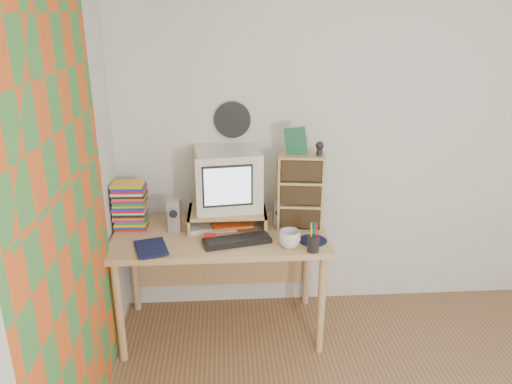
{
  "coord_description": "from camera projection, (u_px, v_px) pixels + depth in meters",
  "views": [
    {
      "loc": [
        -0.99,
        -1.63,
        2.14
      ],
      "look_at": [
        -0.79,
        1.33,
        1.05
      ],
      "focal_mm": 35.0,
      "sensor_mm": 36.0,
      "label": 1
    }
  ],
  "objects": [
    {
      "name": "back_wall",
      "position": [
        364.0,
        143.0,
        3.53
      ],
      "size": [
        3.5,
        0.0,
        3.5
      ],
      "primitive_type": "plane",
      "rotation": [
        1.57,
        0.0,
        0.0
      ],
      "color": "silver",
      "rests_on": "floor"
    },
    {
      "name": "left_wall",
      "position": [
        15.0,
        273.0,
        1.79
      ],
      "size": [
        0.0,
        3.5,
        3.5
      ],
      "primitive_type": "plane",
      "rotation": [
        1.57,
        0.0,
        1.57
      ],
      "color": "silver",
      "rests_on": "floor"
    },
    {
      "name": "curtain",
      "position": [
        68.0,
        240.0,
        2.27
      ],
      "size": [
        0.0,
        2.2,
        2.2
      ],
      "primitive_type": "plane",
      "rotation": [
        1.57,
        0.0,
        1.57
      ],
      "color": "#D1541D",
      "rests_on": "left_wall"
    },
    {
      "name": "wall_disc",
      "position": [
        232.0,
        120.0,
        3.39
      ],
      "size": [
        0.25,
        0.02,
        0.25
      ],
      "primitive_type": "cylinder",
      "rotation": [
        1.57,
        0.0,
        0.0
      ],
      "color": "black",
      "rests_on": "back_wall"
    },
    {
      "name": "desk",
      "position": [
        221.0,
        247.0,
        3.4
      ],
      "size": [
        1.4,
        0.7,
        0.75
      ],
      "color": "#DEAE77",
      "rests_on": "floor"
    },
    {
      "name": "monitor_riser",
      "position": [
        227.0,
        213.0,
        3.36
      ],
      "size": [
        0.52,
        0.3,
        0.12
      ],
      "color": "tan",
      "rests_on": "desk"
    },
    {
      "name": "crt_monitor",
      "position": [
        227.0,
        180.0,
        3.33
      ],
      "size": [
        0.47,
        0.47,
        0.4
      ],
      "primitive_type": "cube",
      "rotation": [
        0.0,
        0.0,
        0.13
      ],
      "color": "silver",
      "rests_on": "monitor_riser"
    },
    {
      "name": "speaker_left",
      "position": [
        174.0,
        216.0,
        3.29
      ],
      "size": [
        0.08,
        0.08,
        0.21
      ],
      "primitive_type": "cube",
      "rotation": [
        0.0,
        0.0,
        -0.02
      ],
      "color": "#9D9DA2",
      "rests_on": "desk"
    },
    {
      "name": "speaker_right",
      "position": [
        278.0,
        214.0,
        3.36
      ],
      "size": [
        0.07,
        0.07,
        0.18
      ],
      "primitive_type": "cube",
      "rotation": [
        0.0,
        0.0,
        0.07
      ],
      "color": "#9D9DA2",
      "rests_on": "desk"
    },
    {
      "name": "keyboard",
      "position": [
        237.0,
        241.0,
        3.15
      ],
      "size": [
        0.45,
        0.23,
        0.03
      ],
      "primitive_type": "cube",
      "rotation": [
        0.0,
        0.0,
        0.23
      ],
      "color": "black",
      "rests_on": "desk"
    },
    {
      "name": "dvd_stack",
      "position": [
        130.0,
        207.0,
        3.33
      ],
      "size": [
        0.22,
        0.16,
        0.3
      ],
      "primitive_type": null,
      "rotation": [
        0.0,
        0.0,
        -0.04
      ],
      "color": "brown",
      "rests_on": "desk"
    },
    {
      "name": "cd_rack",
      "position": [
        301.0,
        191.0,
        3.31
      ],
      "size": [
        0.32,
        0.2,
        0.51
      ],
      "primitive_type": "cube",
      "rotation": [
        0.0,
        0.0,
        -0.14
      ],
      "color": "tan",
      "rests_on": "desk"
    },
    {
      "name": "mug",
      "position": [
        290.0,
        239.0,
        3.08
      ],
      "size": [
        0.17,
        0.17,
        0.11
      ],
      "primitive_type": "imported",
      "rotation": [
        0.0,
        0.0,
        -0.25
      ],
      "color": "silver",
      "rests_on": "desk"
    },
    {
      "name": "diary",
      "position": [
        136.0,
        249.0,
        3.03
      ],
      "size": [
        0.26,
        0.22,
        0.04
      ],
      "primitive_type": "imported",
      "rotation": [
        0.0,
        0.0,
        0.28
      ],
      "color": "#0F163A",
      "rests_on": "desk"
    },
    {
      "name": "mousepad",
      "position": [
        313.0,
        240.0,
        3.18
      ],
      "size": [
        0.21,
        0.21,
        0.0
      ],
      "primitive_type": "cylinder",
      "rotation": [
        0.0,
        0.0,
        -0.16
      ],
      "color": "black",
      "rests_on": "desk"
    },
    {
      "name": "pen_cup",
      "position": [
        313.0,
        240.0,
        3.02
      ],
      "size": [
        0.08,
        0.08,
        0.14
      ],
      "primitive_type": null,
      "rotation": [
        0.0,
        0.0,
        -0.05
      ],
      "color": "black",
      "rests_on": "desk"
    },
    {
      "name": "papers",
      "position": [
        220.0,
        224.0,
        3.38
      ],
      "size": [
        0.33,
        0.26,
        0.04
      ],
      "primitive_type": null,
      "rotation": [
        0.0,
        0.0,
        0.14
      ],
      "color": "beige",
      "rests_on": "desk"
    },
    {
      "name": "red_box",
      "position": [
        210.0,
        237.0,
        3.18
      ],
      "size": [
        0.08,
        0.05,
        0.04
      ],
      "primitive_type": "cube",
      "rotation": [
        0.0,
        0.0,
        -0.07
      ],
      "color": "red",
      "rests_on": "desk"
    },
    {
      "name": "game_box",
      "position": [
        296.0,
        141.0,
        3.2
      ],
      "size": [
        0.14,
        0.05,
        0.17
      ],
      "primitive_type": "cube",
      "rotation": [
        0.0,
        0.0,
        -0.15
      ],
      "color": "#195935",
      "rests_on": "cd_rack"
    },
    {
      "name": "webcam",
      "position": [
        320.0,
        148.0,
        3.19
      ],
      "size": [
        0.06,
        0.06,
        0.09
      ],
      "primitive_type": null,
      "rotation": [
        0.0,
        0.0,
        -0.02
      ],
      "color": "black",
      "rests_on": "cd_rack"
    }
  ]
}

